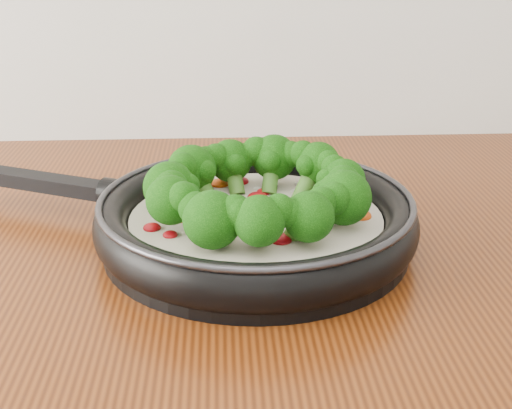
{
  "coord_description": "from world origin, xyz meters",
  "views": [
    {
      "loc": [
        -0.06,
        0.36,
        1.23
      ],
      "look_at": [
        -0.02,
        1.06,
        0.95
      ],
      "focal_mm": 48.12,
      "sensor_mm": 36.0,
      "label": 1
    }
  ],
  "objects": [
    {
      "name": "skillet",
      "position": [
        -0.02,
        1.06,
        0.94
      ],
      "size": [
        0.58,
        0.47,
        0.1
      ],
      "color": "black",
      "rests_on": "counter"
    }
  ]
}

